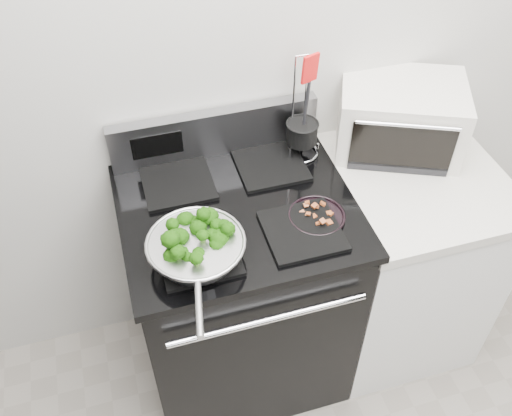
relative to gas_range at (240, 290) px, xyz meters
name	(u,v)px	position (x,y,z in m)	size (l,w,h in m)	color
back_wall	(294,37)	(0.30, 0.34, 0.86)	(4.00, 0.02, 2.70)	beige
gas_range	(240,290)	(0.00, 0.00, 0.00)	(0.79, 0.69, 1.13)	black
counter	(397,257)	(0.68, 0.00, -0.03)	(0.62, 0.68, 0.92)	white
skillet	(196,248)	(-0.18, -0.19, 0.51)	(0.30, 0.48, 0.07)	silver
broccoli_pile	(196,244)	(-0.18, -0.18, 0.53)	(0.24, 0.24, 0.08)	black
bacon_plate	(317,214)	(0.24, -0.12, 0.48)	(0.19, 0.19, 0.04)	black
utensil_holder	(302,138)	(0.30, 0.21, 0.53)	(0.13, 0.13, 0.41)	silver
toaster_oven	(400,117)	(0.68, 0.19, 0.56)	(0.54, 0.49, 0.26)	silver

